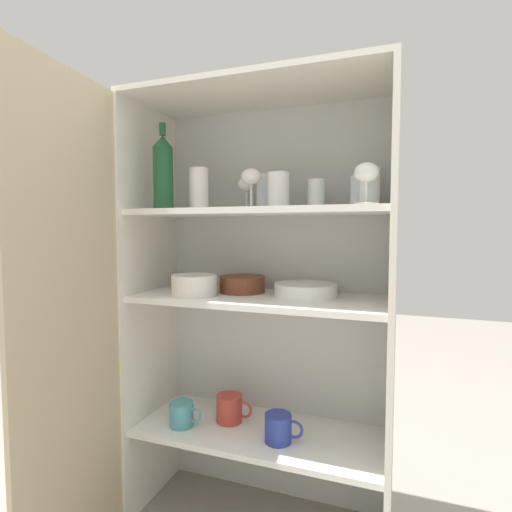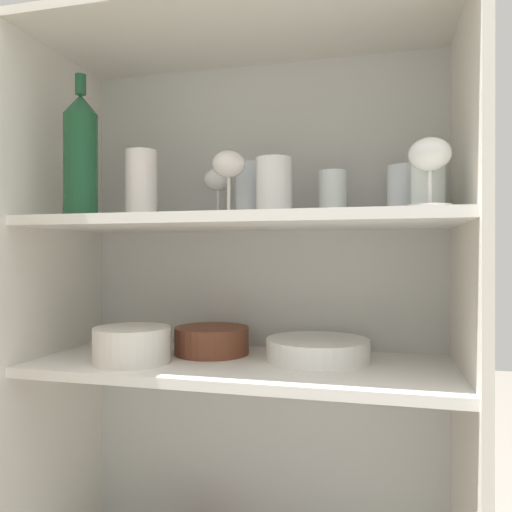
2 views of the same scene
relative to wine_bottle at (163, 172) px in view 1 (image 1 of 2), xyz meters
name	(u,v)px [view 1 (image 1 of 2)]	position (x,y,z in m)	size (l,w,h in m)	color
cupboard_back_panel	(274,306)	(0.32, 0.27, -0.49)	(0.89, 0.02, 1.49)	silver
cupboard_side_left	(151,307)	(-0.12, 0.09, -0.49)	(0.02, 0.38, 1.49)	silver
cupboard_side_right	(392,326)	(0.75, 0.09, -0.49)	(0.02, 0.38, 1.49)	silver
cupboard_top_panel	(259,92)	(0.32, 0.09, 0.26)	(0.89, 0.38, 0.02)	silver
shelf_board_lower	(259,432)	(0.32, 0.09, -0.91)	(0.85, 0.34, 0.02)	white
shelf_board_middle	(259,299)	(0.32, 0.09, -0.44)	(0.85, 0.34, 0.02)	white
shelf_board_upper	(259,212)	(0.32, 0.09, -0.14)	(0.85, 0.34, 0.02)	white
cupboard_door	(70,333)	(-0.11, -0.32, -0.49)	(0.06, 0.44, 1.49)	tan
tumbler_glass_0	(362,192)	(0.65, 0.17, -0.07)	(0.07, 0.07, 0.11)	white
tumbler_glass_1	(264,192)	(0.31, 0.16, -0.07)	(0.07, 0.07, 0.12)	white
tumbler_glass_2	(199,189)	(0.10, 0.07, -0.06)	(0.07, 0.07, 0.15)	silver
tumbler_glass_3	(279,191)	(0.39, 0.09, -0.07)	(0.07, 0.07, 0.12)	white
tumbler_glass_4	(370,187)	(0.68, 0.05, -0.07)	(0.06, 0.06, 0.11)	white
tumbler_glass_5	(316,194)	(0.50, 0.16, -0.08)	(0.06, 0.06, 0.10)	white
wine_glass_0	(246,188)	(0.24, 0.18, -0.05)	(0.08, 0.08, 0.12)	white
wine_glass_1	(251,179)	(0.29, 0.08, -0.03)	(0.07, 0.07, 0.14)	silver
wine_glass_2	(366,176)	(0.68, -0.02, -0.05)	(0.07, 0.07, 0.12)	white
wine_bottle	(163,172)	(0.00, 0.00, 0.00)	(0.07, 0.07, 0.29)	#194728
plate_stack_white	(306,290)	(0.47, 0.14, -0.40)	(0.21, 0.21, 0.04)	white
mixing_bowl_large	(194,284)	(0.10, 0.02, -0.39)	(0.16, 0.16, 0.07)	silver
serving_bowl_small	(242,283)	(0.23, 0.15, -0.39)	(0.16, 0.16, 0.06)	brown
coffee_mug_primary	(279,428)	(0.41, 0.04, -0.85)	(0.13, 0.09, 0.09)	#283893
coffee_mug_extra_1	(230,408)	(0.20, 0.11, -0.85)	(0.14, 0.09, 0.10)	#BC3D33
coffee_mug_extra_2	(182,414)	(0.05, 0.02, -0.86)	(0.12, 0.08, 0.08)	teal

